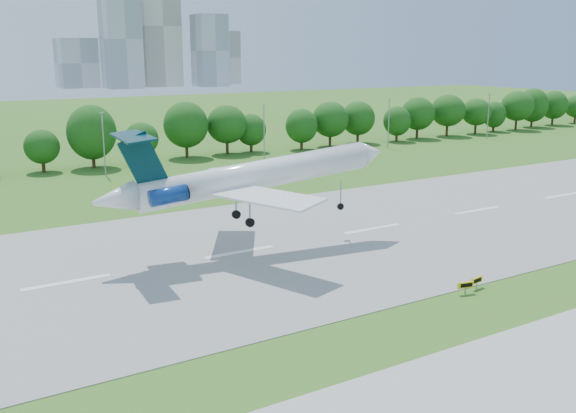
{
  "coord_description": "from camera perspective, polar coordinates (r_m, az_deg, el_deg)",
  "views": [
    {
      "loc": [
        -52.65,
        -40.33,
        23.26
      ],
      "look_at": [
        -17.48,
        18.0,
        6.8
      ],
      "focal_mm": 40.0,
      "sensor_mm": 36.0,
      "label": 1
    }
  ],
  "objects": [
    {
      "name": "ground",
      "position": [
        70.28,
        20.34,
        -6.62
      ],
      "size": [
        600.0,
        600.0,
        0.0
      ],
      "primitive_type": "plane",
      "color": "#2B6119",
      "rests_on": "ground"
    },
    {
      "name": "runway",
      "position": [
        87.06,
        7.5,
        -2.0
      ],
      "size": [
        400.0,
        45.0,
        0.08
      ],
      "primitive_type": "cube",
      "color": "gray",
      "rests_on": "ground"
    },
    {
      "name": "tree_line",
      "position": [
        143.44,
        -9.38,
        6.57
      ],
      "size": [
        288.4,
        8.4,
        10.4
      ],
      "color": "#382314",
      "rests_on": "ground"
    },
    {
      "name": "light_poles",
      "position": [
        133.29,
        -8.77,
        6.14
      ],
      "size": [
        175.9,
        0.25,
        12.19
      ],
      "color": "gray",
      "rests_on": "ground"
    },
    {
      "name": "skyline",
      "position": [
        457.29,
        -11.93,
        14.21
      ],
      "size": [
        127.0,
        52.0,
        80.0
      ],
      "color": "#B2B2B7",
      "rests_on": "ground"
    },
    {
      "name": "airliner",
      "position": [
        74.84,
        -4.02,
        2.65
      ],
      "size": [
        36.9,
        26.67,
        11.54
      ],
      "rotation": [
        0.0,
        -0.1,
        -0.08
      ],
      "color": "white",
      "rests_on": "ground"
    },
    {
      "name": "taxi_sign_left",
      "position": [
        67.64,
        16.44,
        -6.32
      ],
      "size": [
        1.7,
        0.45,
        1.19
      ],
      "rotation": [
        0.0,
        0.0,
        0.15
      ],
      "color": "gray",
      "rests_on": "ground"
    },
    {
      "name": "taxi_sign_centre",
      "position": [
        65.86,
        15.5,
        -6.76
      ],
      "size": [
        1.78,
        0.57,
        1.25
      ],
      "rotation": [
        0.0,
        0.0,
        -0.21
      ],
      "color": "gray",
      "rests_on": "ground"
    },
    {
      "name": "service_vehicle_b",
      "position": [
        129.01,
        -11.71,
        3.22
      ],
      "size": [
        3.95,
        1.71,
        1.33
      ],
      "primitive_type": "imported",
      "rotation": [
        0.0,
        0.0,
        1.61
      ],
      "color": "white",
      "rests_on": "ground"
    }
  ]
}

